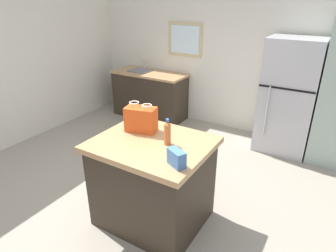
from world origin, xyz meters
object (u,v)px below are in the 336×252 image
(refrigerator, at_px, (288,97))
(kitchen_island, at_px, (153,182))
(shopping_bag, at_px, (141,119))
(small_box, at_px, (176,158))
(bottle, at_px, (167,133))

(refrigerator, bearing_deg, kitchen_island, -108.99)
(shopping_bag, bearing_deg, small_box, -31.49)
(kitchen_island, xyz_separation_m, shopping_bag, (-0.23, 0.15, 0.60))
(refrigerator, xyz_separation_m, shopping_bag, (-1.05, -2.24, 0.22))
(kitchen_island, height_order, small_box, small_box)
(kitchen_island, height_order, shopping_bag, shopping_bag)
(bottle, bearing_deg, shopping_bag, 163.98)
(refrigerator, distance_m, shopping_bag, 2.48)
(refrigerator, relative_size, shopping_bag, 4.97)
(small_box, height_order, bottle, bottle)
(small_box, bearing_deg, bottle, 132.47)
(kitchen_island, bearing_deg, refrigerator, 71.01)
(shopping_bag, relative_size, bottle, 1.33)
(small_box, relative_size, bottle, 0.66)
(kitchen_island, distance_m, bottle, 0.60)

